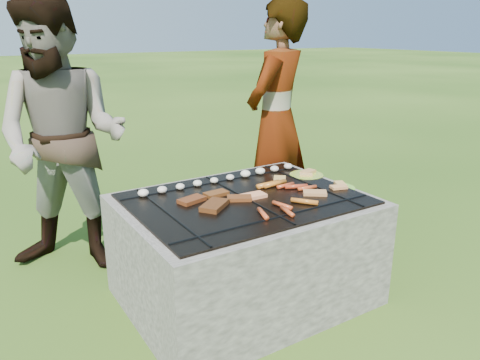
{
  "coord_description": "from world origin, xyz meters",
  "views": [
    {
      "loc": [
        -1.3,
        -2.02,
        1.48
      ],
      "look_at": [
        0.0,
        0.05,
        0.7
      ],
      "focal_mm": 35.0,
      "sensor_mm": 36.0,
      "label": 1
    }
  ],
  "objects_px": {
    "fire_pit": "(245,252)",
    "cook": "(276,121)",
    "plate_far": "(307,175)",
    "bystander": "(63,140)",
    "plate_near": "(339,187)"
  },
  "relations": [
    {
      "from": "fire_pit",
      "to": "cook",
      "type": "distance_m",
      "value": 1.16
    },
    {
      "from": "fire_pit",
      "to": "plate_far",
      "type": "distance_m",
      "value": 0.67
    },
    {
      "from": "bystander",
      "to": "cook",
      "type": "bearing_deg",
      "value": 28.81
    },
    {
      "from": "plate_near",
      "to": "bystander",
      "type": "relative_size",
      "value": 0.12
    },
    {
      "from": "fire_pit",
      "to": "bystander",
      "type": "bearing_deg",
      "value": 128.47
    },
    {
      "from": "plate_near",
      "to": "fire_pit",
      "type": "bearing_deg",
      "value": 166.0
    },
    {
      "from": "plate_near",
      "to": "cook",
      "type": "relative_size",
      "value": 0.12
    },
    {
      "from": "plate_far",
      "to": "bystander",
      "type": "relative_size",
      "value": 0.17
    },
    {
      "from": "fire_pit",
      "to": "plate_near",
      "type": "bearing_deg",
      "value": -14.0
    },
    {
      "from": "fire_pit",
      "to": "bystander",
      "type": "xyz_separation_m",
      "value": [
        -0.73,
        0.92,
        0.56
      ]
    },
    {
      "from": "cook",
      "to": "bystander",
      "type": "bearing_deg",
      "value": -37.52
    },
    {
      "from": "plate_far",
      "to": "plate_near",
      "type": "xyz_separation_m",
      "value": [
        -0.0,
        -0.29,
        0.0
      ]
    },
    {
      "from": "fire_pit",
      "to": "plate_near",
      "type": "xyz_separation_m",
      "value": [
        0.56,
        -0.14,
        0.33
      ]
    },
    {
      "from": "plate_far",
      "to": "bystander",
      "type": "distance_m",
      "value": 1.52
    },
    {
      "from": "fire_pit",
      "to": "plate_far",
      "type": "bearing_deg",
      "value": 15.23
    }
  ]
}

